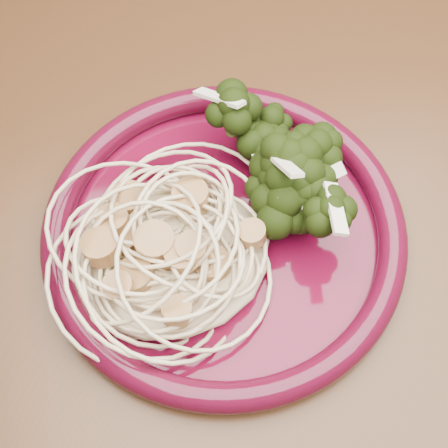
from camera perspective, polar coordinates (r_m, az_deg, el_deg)
dining_table at (r=0.57m, az=-3.41°, el=-11.34°), size 1.20×0.80×0.75m
dinner_plate at (r=0.49m, az=-0.00°, el=-0.54°), size 0.36×0.36×0.02m
spaghetti_pile at (r=0.47m, az=-5.08°, el=-2.45°), size 0.19×0.17×0.03m
scallop_cluster at (r=0.43m, az=-5.49°, el=-0.09°), size 0.17×0.17×0.05m
broccoli_pile at (r=0.49m, az=5.98°, el=3.93°), size 0.14×0.18×0.06m
onion_garnish at (r=0.46m, az=6.37°, el=6.25°), size 0.10×0.12×0.05m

